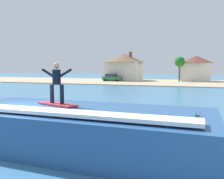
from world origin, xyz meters
name	(u,v)px	position (x,y,z in m)	size (l,w,h in m)	color
ground_plane	(20,151)	(0.00, 0.00, 0.00)	(260.00, 260.00, 0.00)	teal
wave_crest	(75,127)	(1.72, 1.18, 0.81)	(10.73, 4.51, 1.71)	#275389
surfboard	(57,104)	(1.14, 0.85, 1.74)	(1.99, 1.11, 0.06)	#D8333F
surfer	(57,81)	(1.14, 0.86, 2.66)	(1.33, 0.32, 1.59)	black
shoreline_bank	(171,82)	(0.00, 47.34, 0.07)	(120.00, 24.80, 0.14)	tan
car_near_shore	(112,78)	(-13.66, 46.32, 0.95)	(4.51, 2.08, 1.86)	#23663D
house_with_chimney	(123,65)	(-12.22, 50.86, 4.04)	(10.67, 10.67, 7.24)	silver
house_small_cottage	(196,67)	(5.11, 53.57, 3.46)	(8.04, 8.04, 6.20)	silver
tree_tall_bare	(180,62)	(1.60, 50.14, 4.63)	(2.37, 2.37, 5.93)	brown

